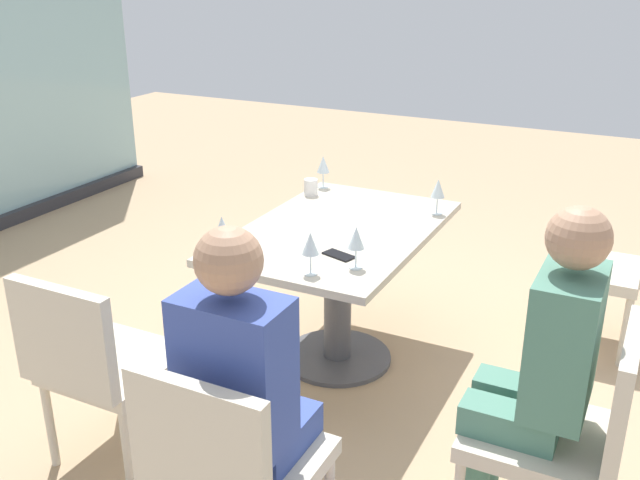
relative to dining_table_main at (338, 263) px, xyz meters
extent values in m
plane|color=tan|center=(0.00, 0.00, -0.54)|extent=(12.00, 12.00, 0.00)
cube|color=#BCB29E|center=(0.00, 0.00, 0.17)|extent=(1.30, 0.85, 0.04)
cylinder|color=#4C4C51|center=(0.00, 0.00, -0.20)|extent=(0.14, 0.14, 0.69)
cylinder|color=#4C4C51|center=(0.00, 0.00, -0.53)|extent=(0.56, 0.56, 0.02)
cube|color=beige|center=(-1.37, -0.32, -0.12)|extent=(0.46, 0.46, 0.06)
cube|color=beige|center=(-1.62, -0.32, 0.12)|extent=(0.05, 0.46, 0.42)
cylinder|color=beige|center=(-1.17, -0.12, -0.35)|extent=(0.04, 0.04, 0.39)
cube|color=beige|center=(-0.79, -1.13, -0.12)|extent=(0.46, 0.46, 0.06)
cube|color=beige|center=(-0.79, -1.38, 0.12)|extent=(0.46, 0.05, 0.42)
cylinder|color=beige|center=(-0.59, -0.93, -0.35)|extent=(0.04, 0.04, 0.39)
cylinder|color=beige|center=(-0.59, -1.33, -0.35)|extent=(0.04, 0.04, 0.39)
cube|color=beige|center=(-1.08, 0.48, -0.12)|extent=(0.46, 0.46, 0.06)
cube|color=beige|center=(-1.33, 0.48, 0.12)|extent=(0.05, 0.46, 0.42)
cylinder|color=beige|center=(-0.88, 0.28, -0.35)|extent=(0.04, 0.04, 0.39)
cylinder|color=beige|center=(-0.88, 0.68, -0.35)|extent=(0.04, 0.04, 0.39)
cylinder|color=beige|center=(-1.28, 0.28, -0.35)|extent=(0.04, 0.04, 0.39)
cylinder|color=beige|center=(-1.28, 0.68, -0.35)|extent=(0.04, 0.04, 0.39)
cube|color=beige|center=(0.79, -1.13, -0.12)|extent=(0.46, 0.46, 0.06)
cylinder|color=beige|center=(0.99, -0.93, -0.35)|extent=(0.04, 0.04, 0.39)
cylinder|color=beige|center=(0.59, -0.93, -0.35)|extent=(0.04, 0.04, 0.39)
cylinder|color=beige|center=(0.99, -1.33, -0.35)|extent=(0.04, 0.04, 0.39)
cylinder|color=beige|center=(0.59, -1.33, -0.35)|extent=(0.04, 0.04, 0.39)
cube|color=#384C9E|center=(-1.29, -0.41, -0.04)|extent=(0.32, 0.13, 0.11)
cylinder|color=#384C9E|center=(-1.19, -0.23, -0.32)|extent=(0.11, 0.11, 0.45)
cube|color=#384C9E|center=(-1.29, -0.23, -0.04)|extent=(0.32, 0.13, 0.11)
cube|color=#384C9E|center=(-1.42, -0.32, 0.26)|extent=(0.20, 0.34, 0.48)
sphere|color=tan|center=(-1.42, -0.32, 0.62)|extent=(0.20, 0.20, 0.20)
cylinder|color=#4C7F6B|center=(-0.70, -0.95, -0.32)|extent=(0.11, 0.11, 0.45)
cube|color=#4C7F6B|center=(-0.70, -1.05, -0.04)|extent=(0.13, 0.32, 0.11)
cube|color=#4C7F6B|center=(-0.88, -1.05, -0.04)|extent=(0.13, 0.32, 0.11)
cube|color=#4C7F6B|center=(-0.79, -1.18, 0.26)|extent=(0.34, 0.20, 0.48)
sphere|color=tan|center=(-0.79, -1.18, 0.62)|extent=(0.20, 0.20, 0.20)
cylinder|color=silver|center=(-0.54, -0.13, 0.19)|extent=(0.06, 0.06, 0.00)
cylinder|color=silver|center=(-0.54, -0.13, 0.23)|extent=(0.01, 0.01, 0.08)
cone|color=silver|center=(-0.54, -0.13, 0.32)|extent=(0.07, 0.07, 0.09)
cylinder|color=silver|center=(0.42, -0.36, 0.19)|extent=(0.06, 0.06, 0.00)
cylinder|color=silver|center=(0.42, -0.36, 0.23)|extent=(0.01, 0.01, 0.08)
cone|color=silver|center=(0.42, -0.36, 0.32)|extent=(0.07, 0.07, 0.09)
cylinder|color=silver|center=(0.56, 0.36, 0.19)|extent=(0.06, 0.06, 0.00)
cylinder|color=silver|center=(0.56, 0.36, 0.23)|extent=(0.01, 0.01, 0.08)
cone|color=silver|center=(0.56, 0.36, 0.32)|extent=(0.07, 0.07, 0.09)
cylinder|color=silver|center=(-0.40, -0.27, 0.19)|extent=(0.06, 0.06, 0.00)
cylinder|color=silver|center=(-0.40, -0.27, 0.23)|extent=(0.01, 0.01, 0.08)
cone|color=silver|center=(-0.40, -0.27, 0.32)|extent=(0.07, 0.07, 0.09)
cylinder|color=silver|center=(-0.54, 0.30, 0.19)|extent=(0.06, 0.06, 0.00)
cylinder|color=silver|center=(-0.54, 0.30, 0.23)|extent=(0.01, 0.01, 0.08)
cone|color=silver|center=(-0.54, 0.30, 0.32)|extent=(0.07, 0.07, 0.09)
cylinder|color=white|center=(0.41, 0.36, 0.23)|extent=(0.08, 0.08, 0.09)
cube|color=black|center=(-0.32, -0.15, 0.19)|extent=(0.11, 0.16, 0.01)
camera|label=1|loc=(-2.95, -1.38, 1.41)|focal=40.22mm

